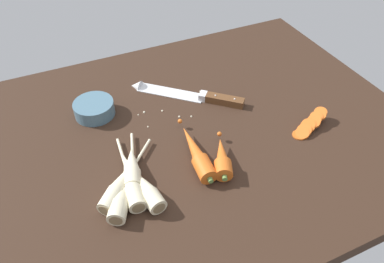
{
  "coord_description": "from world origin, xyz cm",
  "views": [
    {
      "loc": [
        -29.6,
        -66.61,
        67.11
      ],
      "look_at": [
        0.0,
        -2.0,
        1.5
      ],
      "focal_mm": 35.0,
      "sensor_mm": 36.0,
      "label": 1
    }
  ],
  "objects_px": {
    "parsnip_back": "(132,166)",
    "parsnip_outer": "(121,197)",
    "carrot_slice_stack": "(310,124)",
    "prep_bowl": "(94,108)",
    "parsnip_mid_left": "(146,189)",
    "parsnip_mid_right": "(121,184)",
    "parsnip_front": "(131,182)",
    "whole_carrot_second": "(222,158)",
    "chefs_knife": "(184,94)",
    "whole_carrot": "(197,153)"
  },
  "relations": [
    {
      "from": "chefs_knife",
      "to": "whole_carrot",
      "type": "height_order",
      "value": "whole_carrot"
    },
    {
      "from": "parsnip_mid_right",
      "to": "parsnip_back",
      "type": "relative_size",
      "value": 1.01
    },
    {
      "from": "whole_carrot",
      "to": "parsnip_mid_right",
      "type": "relative_size",
      "value": 1.21
    },
    {
      "from": "parsnip_mid_left",
      "to": "parsnip_mid_right",
      "type": "bearing_deg",
      "value": 141.96
    },
    {
      "from": "chefs_knife",
      "to": "parsnip_outer",
      "type": "xyz_separation_m",
      "value": [
        -0.28,
        -0.3,
        0.01
      ]
    },
    {
      "from": "whole_carrot",
      "to": "prep_bowl",
      "type": "bearing_deg",
      "value": 123.85
    },
    {
      "from": "parsnip_back",
      "to": "carrot_slice_stack",
      "type": "relative_size",
      "value": 1.51
    },
    {
      "from": "parsnip_back",
      "to": "parsnip_outer",
      "type": "height_order",
      "value": "same"
    },
    {
      "from": "whole_carrot_second",
      "to": "carrot_slice_stack",
      "type": "height_order",
      "value": "whole_carrot_second"
    },
    {
      "from": "parsnip_front",
      "to": "parsnip_mid_right",
      "type": "distance_m",
      "value": 0.02
    },
    {
      "from": "parsnip_front",
      "to": "prep_bowl",
      "type": "distance_m",
      "value": 0.29
    },
    {
      "from": "parsnip_back",
      "to": "parsnip_outer",
      "type": "xyz_separation_m",
      "value": [
        -0.05,
        -0.08,
        0.0
      ]
    },
    {
      "from": "parsnip_mid_left",
      "to": "parsnip_outer",
      "type": "xyz_separation_m",
      "value": [
        -0.06,
        -0.0,
        0.0
      ]
    },
    {
      "from": "carrot_slice_stack",
      "to": "prep_bowl",
      "type": "bearing_deg",
      "value": 149.75
    },
    {
      "from": "parsnip_front",
      "to": "parsnip_mid_left",
      "type": "xyz_separation_m",
      "value": [
        0.02,
        -0.03,
        0.0
      ]
    },
    {
      "from": "parsnip_back",
      "to": "parsnip_mid_left",
      "type": "bearing_deg",
      "value": -84.28
    },
    {
      "from": "prep_bowl",
      "to": "whole_carrot_second",
      "type": "bearing_deg",
      "value": -53.46
    },
    {
      "from": "whole_carrot",
      "to": "parsnip_outer",
      "type": "xyz_separation_m",
      "value": [
        -0.2,
        -0.05,
        -0.0
      ]
    },
    {
      "from": "parsnip_mid_left",
      "to": "parsnip_outer",
      "type": "relative_size",
      "value": 1.11
    },
    {
      "from": "whole_carrot_second",
      "to": "carrot_slice_stack",
      "type": "relative_size",
      "value": 1.2
    },
    {
      "from": "chefs_knife",
      "to": "whole_carrot",
      "type": "relative_size",
      "value": 1.25
    },
    {
      "from": "parsnip_mid_right",
      "to": "whole_carrot",
      "type": "bearing_deg",
      "value": 4.12
    },
    {
      "from": "parsnip_front",
      "to": "parsnip_mid_right",
      "type": "xyz_separation_m",
      "value": [
        -0.02,
        0.0,
        -0.0
      ]
    },
    {
      "from": "parsnip_back",
      "to": "parsnip_front",
      "type": "bearing_deg",
      "value": -111.73
    },
    {
      "from": "chefs_knife",
      "to": "prep_bowl",
      "type": "bearing_deg",
      "value": 174.43
    },
    {
      "from": "whole_carrot_second",
      "to": "parsnip_front",
      "type": "relative_size",
      "value": 0.63
    },
    {
      "from": "whole_carrot_second",
      "to": "parsnip_outer",
      "type": "relative_size",
      "value": 0.85
    },
    {
      "from": "parsnip_front",
      "to": "carrot_slice_stack",
      "type": "xyz_separation_m",
      "value": [
        0.49,
        -0.0,
        -0.01
      ]
    },
    {
      "from": "parsnip_outer",
      "to": "carrot_slice_stack",
      "type": "relative_size",
      "value": 1.41
    },
    {
      "from": "parsnip_front",
      "to": "parsnip_mid_right",
      "type": "relative_size",
      "value": 1.24
    },
    {
      "from": "carrot_slice_stack",
      "to": "chefs_knife",
      "type": "bearing_deg",
      "value": 132.48
    },
    {
      "from": "parsnip_outer",
      "to": "prep_bowl",
      "type": "height_order",
      "value": "same"
    },
    {
      "from": "parsnip_mid_left",
      "to": "carrot_slice_stack",
      "type": "relative_size",
      "value": 1.57
    },
    {
      "from": "parsnip_front",
      "to": "parsnip_mid_left",
      "type": "distance_m",
      "value": 0.04
    },
    {
      "from": "whole_carrot_second",
      "to": "parsnip_back",
      "type": "bearing_deg",
      "value": 162.25
    },
    {
      "from": "parsnip_front",
      "to": "parsnip_back",
      "type": "bearing_deg",
      "value": 68.27
    },
    {
      "from": "whole_carrot",
      "to": "prep_bowl",
      "type": "relative_size",
      "value": 2.05
    },
    {
      "from": "parsnip_back",
      "to": "chefs_knife",
      "type": "bearing_deg",
      "value": 44.05
    },
    {
      "from": "parsnip_mid_right",
      "to": "chefs_knife",
      "type": "bearing_deg",
      "value": 44.31
    },
    {
      "from": "chefs_knife",
      "to": "carrot_slice_stack",
      "type": "bearing_deg",
      "value": -47.52
    },
    {
      "from": "chefs_knife",
      "to": "prep_bowl",
      "type": "relative_size",
      "value": 2.55
    },
    {
      "from": "parsnip_mid_right",
      "to": "prep_bowl",
      "type": "height_order",
      "value": "same"
    },
    {
      "from": "carrot_slice_stack",
      "to": "parsnip_mid_right",
      "type": "bearing_deg",
      "value": 179.12
    },
    {
      "from": "prep_bowl",
      "to": "parsnip_outer",
      "type": "bearing_deg",
      "value": -93.53
    },
    {
      "from": "parsnip_front",
      "to": "parsnip_outer",
      "type": "distance_m",
      "value": 0.05
    },
    {
      "from": "chefs_knife",
      "to": "whole_carrot_second",
      "type": "distance_m",
      "value": 0.29
    },
    {
      "from": "whole_carrot",
      "to": "carrot_slice_stack",
      "type": "xyz_separation_m",
      "value": [
        0.32,
        -0.02,
        -0.01
      ]
    },
    {
      "from": "whole_carrot_second",
      "to": "carrot_slice_stack",
      "type": "bearing_deg",
      "value": 3.72
    },
    {
      "from": "parsnip_mid_left",
      "to": "parsnip_mid_right",
      "type": "distance_m",
      "value": 0.06
    },
    {
      "from": "parsnip_back",
      "to": "carrot_slice_stack",
      "type": "height_order",
      "value": "parsnip_back"
    }
  ]
}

